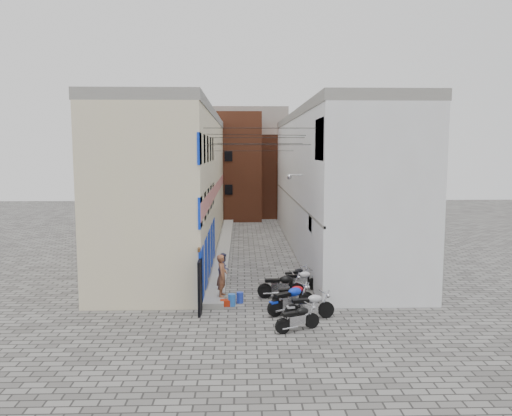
{
  "coord_description": "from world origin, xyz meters",
  "views": [
    {
      "loc": [
        -0.84,
        -19.97,
        6.54
      ],
      "look_at": [
        0.05,
        10.5,
        3.0
      ],
      "focal_mm": 35.0,
      "sensor_mm": 36.0,
      "label": 1
    }
  ],
  "objects": [
    {
      "name": "red_crate",
      "position": [
        -1.55,
        0.5,
        0.13
      ],
      "size": [
        0.43,
        0.33,
        0.26
      ],
      "primitive_type": "cube",
      "rotation": [
        0.0,
        0.0,
        0.04
      ],
      "color": "#A9240C",
      "rests_on": "ground"
    },
    {
      "name": "building_far_concrete",
      "position": [
        0.0,
        34.0,
        5.5
      ],
      "size": [
        8.0,
        5.0,
        11.0
      ],
      "primitive_type": "cube",
      "color": "gray",
      "rests_on": "ground"
    },
    {
      "name": "building_right",
      "position": [
        5.0,
        13.0,
        4.51
      ],
      "size": [
        5.94,
        26.0,
        9.0
      ],
      "color": "white",
      "rests_on": "ground"
    },
    {
      "name": "motorcycle_a",
      "position": [
        1.18,
        -2.52,
        0.52
      ],
      "size": [
        1.88,
        1.27,
        1.05
      ],
      "primitive_type": null,
      "rotation": [
        0.0,
        0.0,
        -1.14
      ],
      "color": "black",
      "rests_on": "ground"
    },
    {
      "name": "water_jug_near",
      "position": [
        -1.27,
        0.5,
        0.25
      ],
      "size": [
        0.37,
        0.37,
        0.51
      ],
      "primitive_type": "cylinder",
      "rotation": [
        0.0,
        0.0,
        0.15
      ],
      "color": "blue",
      "rests_on": "ground"
    },
    {
      "name": "motorcycle_g",
      "position": [
        1.79,
        3.68,
        0.49
      ],
      "size": [
        1.72,
        1.32,
        0.98
      ],
      "primitive_type": null,
      "rotation": [
        0.0,
        0.0,
        -1.03
      ],
      "color": "black",
      "rests_on": "ground"
    },
    {
      "name": "building_far_brick_right",
      "position": [
        3.0,
        30.0,
        4.0
      ],
      "size": [
        5.0,
        6.0,
        8.0
      ],
      "primitive_type": "cube",
      "color": "brown",
      "rests_on": "ground"
    },
    {
      "name": "overhead_wires",
      "position": [
        0.0,
        7.64,
        7.12
      ],
      "size": [
        5.8,
        13.02,
        1.32
      ],
      "color": "black",
      "rests_on": "ground"
    },
    {
      "name": "motorcycle_b",
      "position": [
        1.78,
        -1.29,
        0.59
      ],
      "size": [
        2.14,
        1.1,
        1.18
      ],
      "primitive_type": null,
      "rotation": [
        0.0,
        0.0,
        -1.34
      ],
      "color": "#A1A1A6",
      "rests_on": "ground"
    },
    {
      "name": "motorcycle_e",
      "position": [
        0.9,
        1.6,
        0.61
      ],
      "size": [
        2.14,
        0.78,
        1.22
      ],
      "primitive_type": null,
      "rotation": [
        0.0,
        0.0,
        -1.51
      ],
      "color": "black",
      "rests_on": "ground"
    },
    {
      "name": "person_a",
      "position": [
        -1.7,
        1.08,
        1.16
      ],
      "size": [
        0.51,
        0.71,
        1.83
      ],
      "primitive_type": "imported",
      "rotation": [
        0.0,
        0.0,
        1.46
      ],
      "color": "brown",
      "rests_on": "plinth"
    },
    {
      "name": "motorcycle_c",
      "position": [
        1.1,
        -0.52,
        0.63
      ],
      "size": [
        2.19,
        1.72,
        1.25
      ],
      "primitive_type": null,
      "rotation": [
        0.0,
        0.0,
        -1.01
      ],
      "color": "#0C2CC0",
      "rests_on": "ground"
    },
    {
      "name": "motorcycle_d",
      "position": [
        1.31,
        0.47,
        0.51
      ],
      "size": [
        1.83,
        0.81,
        1.03
      ],
      "primitive_type": null,
      "rotation": [
        0.0,
        0.0,
        -1.42
      ],
      "color": "red",
      "rests_on": "ground"
    },
    {
      "name": "water_jug_far",
      "position": [
        -0.92,
        0.91,
        0.23
      ],
      "size": [
        0.33,
        0.33,
        0.46
      ],
      "primitive_type": "cylinder",
      "rotation": [
        0.0,
        0.0,
        -0.13
      ],
      "color": "#233AB0",
      "rests_on": "ground"
    },
    {
      "name": "plinth",
      "position": [
        -2.05,
        13.0,
        0.12
      ],
      "size": [
        0.9,
        26.0,
        0.25
      ],
      "primitive_type": "cube",
      "color": "gray",
      "rests_on": "ground"
    },
    {
      "name": "ground",
      "position": [
        0.0,
        0.0,
        0.0
      ],
      "size": [
        90.0,
        90.0,
        0.0
      ],
      "primitive_type": "plane",
      "color": "#4F4C4A",
      "rests_on": "ground"
    },
    {
      "name": "building_far_brick_left",
      "position": [
        -2.0,
        28.0,
        5.0
      ],
      "size": [
        6.0,
        6.0,
        10.0
      ],
      "primitive_type": "cube",
      "color": "brown",
      "rests_on": "ground"
    },
    {
      "name": "far_shopfront",
      "position": [
        0.0,
        25.2,
        1.2
      ],
      "size": [
        2.0,
        0.3,
        2.4
      ],
      "primitive_type": "cube",
      "color": "black",
      "rests_on": "ground"
    },
    {
      "name": "person_b",
      "position": [
        -1.7,
        3.32,
        0.97
      ],
      "size": [
        0.68,
        0.79,
        1.43
      ],
      "primitive_type": "imported",
      "rotation": [
        0.0,
        0.0,
        1.36
      ],
      "color": "#363550",
      "rests_on": "plinth"
    },
    {
      "name": "building_left",
      "position": [
        -4.98,
        12.95,
        4.5
      ],
      "size": [
        5.1,
        27.0,
        9.0
      ],
      "color": "beige",
      "rests_on": "ground"
    },
    {
      "name": "motorcycle_f",
      "position": [
        1.9,
        2.68,
        0.56
      ],
      "size": [
        1.98,
        0.85,
        1.11
      ],
      "primitive_type": null,
      "rotation": [
        0.0,
        0.0,
        -1.44
      ],
      "color": "silver",
      "rests_on": "ground"
    }
  ]
}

